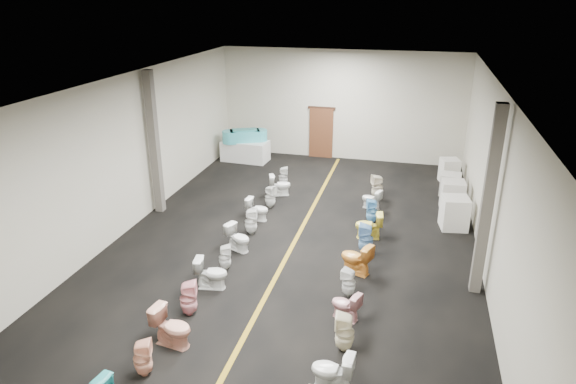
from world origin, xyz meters
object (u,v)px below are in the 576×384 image
toilet_right_2 (345,332)px  toilet_right_6 (366,239)px  toilet_right_9 (371,199)px  toilet_left_8 (257,209)px  toilet_right_3 (346,305)px  toilet_right_7 (369,226)px  bathtub (245,136)px  toilet_right_1 (332,371)px  toilet_left_9 (270,197)px  toilet_right_4 (349,283)px  appliance_crate_c (450,184)px  toilet_left_11 (283,176)px  appliance_crate_b (452,196)px  toilet_left_5 (225,257)px  toilet_right_5 (356,258)px  appliance_crate_d (449,171)px  toilet_right_8 (372,211)px  toilet_left_2 (172,327)px  toilet_left_1 (143,358)px  toilet_left_10 (280,185)px  display_table (245,151)px  toilet_left_7 (251,221)px  toilet_left_6 (238,238)px  toilet_left_4 (211,273)px  toilet_right_10 (377,187)px  appliance_crate_a (454,213)px  toilet_left_3 (188,298)px

toilet_right_2 → toilet_right_6: bearing=175.5°
toilet_right_9 → toilet_left_8: bearing=-41.4°
toilet_right_3 → toilet_right_7: bearing=-159.8°
bathtub → toilet_right_1: bathtub is taller
toilet_left_9 → toilet_right_4: (3.22, -4.59, -0.03)m
appliance_crate_c → toilet_left_11: (-5.87, -0.59, -0.02)m
appliance_crate_b → toilet_right_1: bearing=-105.0°
toilet_left_5 → toilet_right_5: 3.32m
toilet_right_1 → toilet_right_7: size_ratio=0.99×
appliance_crate_b → toilet_right_7: bearing=-131.3°
appliance_crate_d → toilet_right_3: bearing=-104.7°
appliance_crate_d → toilet_right_8: (-2.41, -4.33, -0.06)m
bathtub → toilet_left_2: bathtub is taller
toilet_right_1 → toilet_left_1: bearing=-77.5°
toilet_left_10 → toilet_right_9: toilet_left_10 is taller
bathtub → toilet_left_1: size_ratio=2.34×
toilet_right_8 → toilet_left_2: bearing=-37.1°
toilet_left_1 → toilet_right_6: size_ratio=0.88×
display_table → toilet_left_8: (2.28, -5.58, -0.07)m
appliance_crate_c → toilet_left_10: appliance_crate_c is taller
toilet_left_2 → toilet_left_9: bearing=8.8°
display_table → toilet_left_5: (2.39, -8.70, -0.08)m
bathtub → toilet_left_7: bathtub is taller
appliance_crate_b → toilet_left_9: size_ratio=1.28×
appliance_crate_b → toilet_left_5: (-5.76, -5.43, -0.15)m
toilet_right_1 → toilet_right_7: (-0.00, 6.22, 0.00)m
display_table → toilet_left_2: (2.45, -11.79, -0.00)m
toilet_left_6 → toilet_left_5: bearing=-156.2°
toilet_left_4 → toilet_right_8: bearing=-44.7°
bathtub → toilet_right_6: (5.77, -6.93, -0.64)m
appliance_crate_d → toilet_right_2: appliance_crate_d is taller
bathtub → toilet_right_3: size_ratio=2.60×
bathtub → toilet_right_1: (5.76, -12.23, -0.68)m
toilet_left_2 → toilet_right_7: size_ratio=1.07×
appliance_crate_c → toilet_right_2: toilet_right_2 is taller
toilet_right_8 → toilet_right_7: bearing=-10.9°
appliance_crate_b → toilet_left_10: bearing=-178.6°
toilet_left_2 → toilet_right_9: bearing=-13.4°
display_table → toilet_right_10: size_ratio=2.22×
toilet_left_8 → appliance_crate_a: bearing=-76.3°
appliance_crate_a → toilet_right_8: 2.43m
toilet_left_5 → toilet_left_11: (-0.11, 6.22, 0.02)m
toilet_left_2 → toilet_left_5: 3.09m
toilet_left_1 → toilet_right_8: (3.42, 7.79, 0.01)m
appliance_crate_d → toilet_left_11: appliance_crate_d is taller
appliance_crate_c → toilet_right_10: 2.64m
bathtub → toilet_left_3: bathtub is taller
toilet_left_1 → toilet_left_6: bearing=-20.2°
toilet_left_3 → toilet_left_10: 7.34m
toilet_left_9 → toilet_right_7: size_ratio=0.97×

